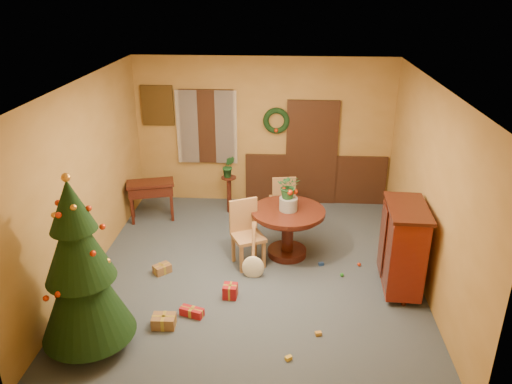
# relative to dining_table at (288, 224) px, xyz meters

# --- Properties ---
(room_envelope) EXTENTS (5.50, 5.50, 5.50)m
(room_envelope) POSITION_rel_dining_table_xyz_m (-0.30, 2.16, 0.54)
(room_envelope) COLOR #323E49
(room_envelope) RESTS_ON ground
(dining_table) EXTENTS (1.19, 1.19, 0.82)m
(dining_table) POSITION_rel_dining_table_xyz_m (0.00, 0.00, 0.00)
(dining_table) COLOR black
(dining_table) RESTS_ON floor
(urn) EXTENTS (0.29, 0.29, 0.21)m
(urn) POSITION_rel_dining_table_xyz_m (-0.00, 0.00, 0.35)
(urn) COLOR slate
(urn) RESTS_ON dining_table
(centerpiece_plant) EXTENTS (0.36, 0.31, 0.40)m
(centerpiece_plant) POSITION_rel_dining_table_xyz_m (-0.00, 0.00, 0.65)
(centerpiece_plant) COLOR #1E4C23
(centerpiece_plant) RESTS_ON urn
(chair_near) EXTENTS (0.61, 0.61, 1.06)m
(chair_near) POSITION_rel_dining_table_xyz_m (-0.65, -0.27, -0.01)
(chair_near) COLOR brown
(chair_near) RESTS_ON floor
(chair_far) EXTENTS (0.49, 0.49, 0.97)m
(chair_far) POSITION_rel_dining_table_xyz_m (-0.10, 1.13, -0.05)
(chair_far) COLOR brown
(chair_far) RESTS_ON floor
(guitar) EXTENTS (0.45, 0.58, 0.78)m
(guitar) POSITION_rel_dining_table_xyz_m (-0.51, -0.70, -0.17)
(guitar) COLOR white
(guitar) RESTS_ON floor
(plant_stand) EXTENTS (0.28, 0.28, 0.73)m
(plant_stand) POSITION_rel_dining_table_xyz_m (-1.14, 1.59, -0.12)
(plant_stand) COLOR black
(plant_stand) RESTS_ON floor
(stand_plant) EXTENTS (0.25, 0.21, 0.43)m
(stand_plant) POSITION_rel_dining_table_xyz_m (-1.14, 1.59, 0.37)
(stand_plant) COLOR #19471E
(stand_plant) RESTS_ON plant_stand
(christmas_tree) EXTENTS (1.11, 1.11, 2.30)m
(christmas_tree) POSITION_rel_dining_table_xyz_m (-2.40, -2.38, 0.52)
(christmas_tree) COLOR #382111
(christmas_tree) RESTS_ON floor
(writing_desk) EXTENTS (0.93, 0.63, 0.76)m
(writing_desk) POSITION_rel_dining_table_xyz_m (-2.55, 1.18, -0.00)
(writing_desk) COLOR black
(writing_desk) RESTS_ON floor
(sideboard) EXTENTS (0.59, 1.06, 1.32)m
(sideboard) POSITION_rel_dining_table_xyz_m (1.64, -0.87, 0.14)
(sideboard) COLOR #5B140A
(sideboard) RESTS_ON floor
(gift_a) EXTENTS (0.31, 0.23, 0.16)m
(gift_a) POSITION_rel_dining_table_xyz_m (-1.59, -1.96, -0.49)
(gift_a) COLOR brown
(gift_a) RESTS_ON floor
(gift_b) EXTENTS (0.21, 0.21, 0.20)m
(gift_b) POSITION_rel_dining_table_xyz_m (-0.80, -1.25, -0.47)
(gift_b) COLOR #A11519
(gift_b) RESTS_ON floor
(gift_c) EXTENTS (0.30, 0.30, 0.14)m
(gift_c) POSITION_rel_dining_table_xyz_m (-1.93, -0.68, -0.50)
(gift_c) COLOR brown
(gift_c) RESTS_ON floor
(gift_d) EXTENTS (0.35, 0.22, 0.12)m
(gift_d) POSITION_rel_dining_table_xyz_m (-1.27, -1.71, -0.51)
(gift_d) COLOR #A11519
(gift_d) RESTS_ON floor
(toy_a) EXTENTS (0.09, 0.08, 0.05)m
(toy_a) POSITION_rel_dining_table_xyz_m (0.55, -0.30, -0.55)
(toy_a) COLOR #234A9B
(toy_a) RESTS_ON floor
(toy_b) EXTENTS (0.06, 0.06, 0.06)m
(toy_b) POSITION_rel_dining_table_xyz_m (0.84, -0.61, -0.54)
(toy_b) COLOR #227D22
(toy_b) RESTS_ON floor
(toy_c) EXTENTS (0.09, 0.09, 0.05)m
(toy_c) POSITION_rel_dining_table_xyz_m (0.04, -2.48, -0.55)
(toy_c) COLOR gold
(toy_c) RESTS_ON floor
(toy_d) EXTENTS (0.06, 0.06, 0.06)m
(toy_d) POSITION_rel_dining_table_xyz_m (1.15, -0.29, -0.54)
(toy_d) COLOR red
(toy_d) RESTS_ON floor
(toy_e) EXTENTS (0.09, 0.07, 0.05)m
(toy_e) POSITION_rel_dining_table_xyz_m (0.42, -2.01, -0.55)
(toy_e) COLOR gold
(toy_e) RESTS_ON floor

